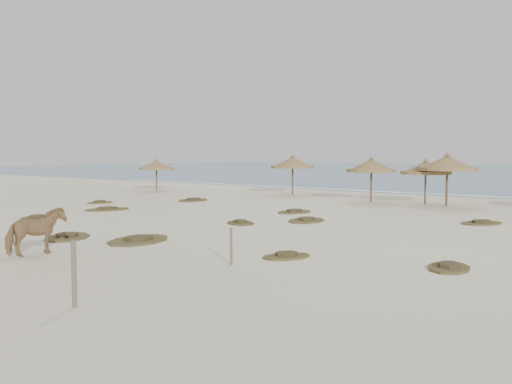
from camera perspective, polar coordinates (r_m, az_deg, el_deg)
ground at (r=19.46m, az=-8.29°, el=-4.80°), size 160.00×160.00×0.00m
foam_line at (r=41.60m, az=19.11°, el=-0.30°), size 70.00×0.60×0.01m
palapa_0 at (r=44.33m, az=-9.93°, el=2.63°), size 3.07×3.07×2.52m
palapa_1 at (r=39.74m, az=3.68°, el=2.91°), size 3.39×3.39×2.85m
palapa_2 at (r=34.50m, az=11.47°, el=2.55°), size 3.83×3.83×2.75m
palapa_3 at (r=33.62m, az=16.61°, el=2.27°), size 3.66×3.66×2.64m
palapa_4 at (r=33.01m, az=18.58°, el=2.69°), size 4.05×4.05×3.00m
horse at (r=17.55m, az=-21.18°, el=-3.72°), size 0.91×1.69×1.37m
fence_post_near at (r=11.52m, az=-17.74°, el=-7.79°), size 0.12×0.12×1.29m
fence_post_far at (r=15.05m, az=-2.50°, el=-5.45°), size 0.09×0.09×0.98m
scrub_0 at (r=27.21m, az=-21.03°, el=-2.41°), size 2.49×2.54×0.16m
scrub_1 at (r=30.22m, az=-14.67°, el=-1.66°), size 2.00×2.63×0.16m
scrub_2 at (r=23.64m, az=-1.56°, el=-3.07°), size 1.98×1.80×0.16m
scrub_3 at (r=24.60m, az=5.07°, el=-2.81°), size 1.94×2.51×0.16m
scrub_4 at (r=15.39m, az=18.71°, el=-7.12°), size 1.40×1.81×0.16m
scrub_6 at (r=35.03m, az=-6.29°, el=-0.79°), size 2.36×2.88×0.16m
scrub_7 at (r=25.38m, az=21.62°, el=-2.87°), size 1.97×2.32×0.16m
scrub_8 at (r=34.44m, az=-15.36°, el=-0.99°), size 1.13×1.69×0.16m
scrub_9 at (r=19.46m, az=-11.66°, el=-4.69°), size 2.46×3.06×0.16m
scrub_11 at (r=20.80m, az=-18.37°, el=-4.25°), size 2.58×2.64×0.16m
scrub_12 at (r=16.17m, az=3.06°, el=-6.38°), size 1.43×1.73×0.16m
scrub_13 at (r=28.06m, az=3.88°, el=-1.96°), size 1.44×2.16×0.16m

